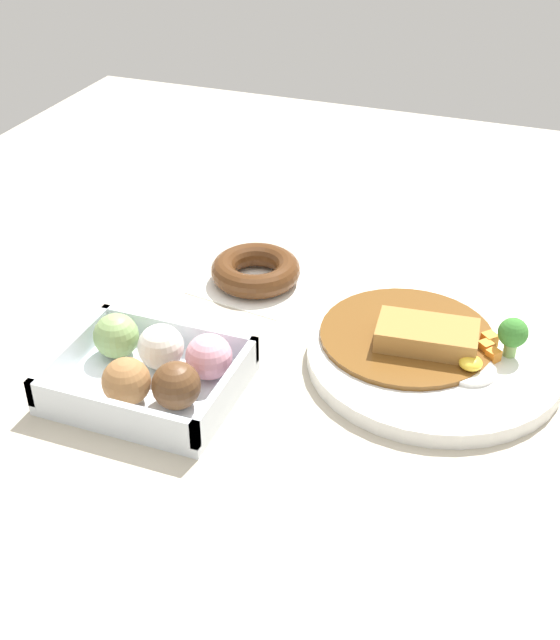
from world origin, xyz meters
TOP-DOWN VIEW (x-y plane):
  - ground_plane at (0.00, 0.00)m, footprint 1.60×1.60m
  - curry_plate at (-0.07, -0.01)m, footprint 0.28×0.28m
  - donut_box at (0.19, 0.14)m, footprint 0.19×0.16m
  - chocolate_ring_donut at (0.17, -0.10)m, footprint 0.15×0.15m

SIDE VIEW (x-z plane):
  - ground_plane at x=0.00m, z-range 0.00..0.00m
  - curry_plate at x=-0.07m, z-range -0.02..0.05m
  - chocolate_ring_donut at x=0.17m, z-range 0.00..0.03m
  - donut_box at x=0.19m, z-range -0.01..0.06m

